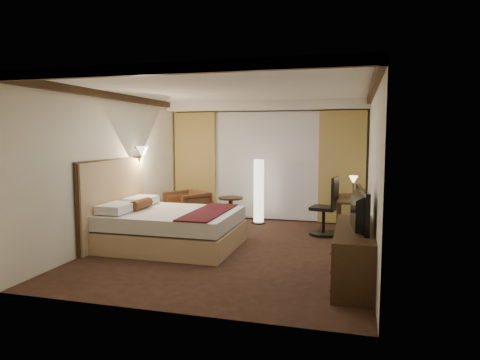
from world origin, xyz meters
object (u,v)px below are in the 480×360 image
(dresser, at_px, (354,254))
(television, at_px, (353,203))
(armchair, at_px, (187,206))
(side_table, at_px, (231,211))
(floor_lamp, at_px, (259,191))
(office_chair, at_px, (324,206))
(bed, at_px, (173,228))
(desk, at_px, (352,217))

(dresser, distance_m, television, 0.69)
(armchair, height_order, side_table, armchair)
(floor_lamp, xyz_separation_m, office_chair, (1.47, -0.75, -0.14))
(floor_lamp, height_order, television, floor_lamp)
(armchair, bearing_deg, television, -5.22)
(office_chair, distance_m, dresser, 2.65)
(bed, height_order, dresser, dresser)
(desk, xyz_separation_m, dresser, (0.05, -2.63, -0.01))
(armchair, xyz_separation_m, floor_lamp, (1.49, 0.48, 0.31))
(side_table, relative_size, office_chair, 0.52)
(desk, height_order, office_chair, office_chair)
(floor_lamp, relative_size, desk, 1.14)
(bed, height_order, desk, desk)
(armchair, height_order, dresser, armchair)
(office_chair, xyz_separation_m, dresser, (0.59, -2.58, -0.21))
(dresser, bearing_deg, office_chair, 102.92)
(side_table, bearing_deg, office_chair, -14.68)
(floor_lamp, distance_m, desk, 2.15)
(side_table, bearing_deg, desk, -10.64)
(side_table, height_order, television, television)
(armchair, height_order, floor_lamp, floor_lamp)
(bed, distance_m, armchair, 1.92)
(desk, xyz_separation_m, office_chair, (-0.54, -0.05, 0.20))
(bed, relative_size, dresser, 1.20)
(armchair, relative_size, desk, 0.64)
(armchair, height_order, television, television)
(bed, xyz_separation_m, desk, (3.02, 1.63, 0.05))
(desk, height_order, television, television)
(desk, relative_size, television, 1.10)
(armchair, relative_size, side_table, 1.35)
(desk, distance_m, office_chair, 0.58)
(bed, distance_m, television, 3.28)
(dresser, height_order, television, television)
(desk, bearing_deg, armchair, 176.34)
(floor_lamp, bearing_deg, office_chair, -27.06)
(floor_lamp, height_order, office_chair, floor_lamp)
(floor_lamp, relative_size, television, 1.26)
(bed, bearing_deg, office_chair, 32.47)
(desk, xyz_separation_m, television, (0.02, -2.63, 0.68))
(side_table, xyz_separation_m, desk, (2.59, -0.49, 0.08))
(side_table, distance_m, office_chair, 2.13)
(side_table, distance_m, floor_lamp, 0.75)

